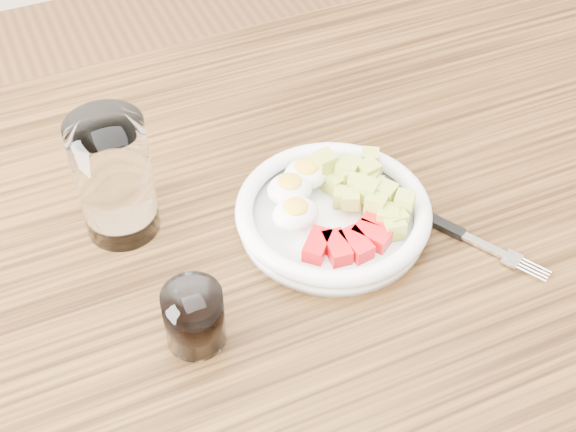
# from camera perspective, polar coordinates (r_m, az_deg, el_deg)

# --- Properties ---
(dining_table) EXTENTS (1.50, 0.90, 0.77)m
(dining_table) POSITION_cam_1_polar(r_m,az_deg,el_deg) (1.05, 0.72, -5.17)
(dining_table) COLOR brown
(dining_table) RESTS_ON ground
(bowl) EXTENTS (0.24, 0.24, 0.06)m
(bowl) POSITION_cam_1_polar(r_m,az_deg,el_deg) (0.97, 3.22, 0.45)
(bowl) COLOR white
(bowl) RESTS_ON dining_table
(fork) EXTENTS (0.12, 0.19, 0.01)m
(fork) POSITION_cam_1_polar(r_m,az_deg,el_deg) (0.99, 11.24, -0.80)
(fork) COLOR black
(fork) RESTS_ON dining_table
(water_glass) EXTENTS (0.09, 0.09, 0.16)m
(water_glass) POSITION_cam_1_polar(r_m,az_deg,el_deg) (0.95, -12.26, 2.66)
(water_glass) COLOR white
(water_glass) RESTS_ON dining_table
(coffee_glass) EXTENTS (0.06, 0.06, 0.07)m
(coffee_glass) POSITION_cam_1_polar(r_m,az_deg,el_deg) (0.85, -6.69, -7.18)
(coffee_glass) COLOR white
(coffee_glass) RESTS_ON dining_table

